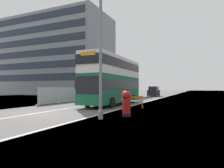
% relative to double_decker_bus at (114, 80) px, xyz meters
% --- Properties ---
extents(ground, '(140.00, 280.00, 0.10)m').
position_rel_double_decker_bus_xyz_m(ground, '(-0.48, -8.60, -2.75)').
color(ground, '#565451').
extents(double_decker_bus, '(2.86, 10.97, 5.09)m').
position_rel_double_decker_bus_xyz_m(double_decker_bus, '(0.00, 0.00, 0.00)').
color(double_decker_bus, '#145638').
rests_on(double_decker_bus, ground).
extents(lamppost_foreground, '(0.29, 0.70, 8.03)m').
position_rel_double_decker_bus_xyz_m(lamppost_foreground, '(3.22, -9.32, 1.08)').
color(lamppost_foreground, gray).
rests_on(lamppost_foreground, ground).
extents(red_pillar_postbox, '(0.59, 0.59, 1.65)m').
position_rel_double_decker_bus_xyz_m(red_pillar_postbox, '(4.24, -7.65, -1.80)').
color(red_pillar_postbox, black).
rests_on(red_pillar_postbox, ground).
extents(roadworks_barrier, '(1.51, 0.75, 1.09)m').
position_rel_double_decker_bus_xyz_m(roadworks_barrier, '(3.22, -2.55, -2.04)').
color(roadworks_barrier, orange).
rests_on(roadworks_barrier, ground).
extents(construction_site_fence, '(0.44, 17.20, 1.96)m').
position_rel_double_decker_bus_xyz_m(construction_site_fence, '(-6.79, 4.37, -1.77)').
color(construction_site_fence, '#A8AAAD').
rests_on(construction_site_fence, ground).
extents(car_oncoming_near, '(2.05, 3.80, 2.19)m').
position_rel_double_decker_bus_xyz_m(car_oncoming_near, '(-4.08, 14.88, -1.69)').
color(car_oncoming_near, navy).
rests_on(car_oncoming_near, ground).
extents(car_receding_mid, '(2.08, 4.18, 2.14)m').
position_rel_double_decker_bus_xyz_m(car_receding_mid, '(-0.34, 22.15, -1.70)').
color(car_receding_mid, black).
rests_on(car_receding_mid, ground).
extents(bare_tree_far_verge_near, '(2.96, 2.66, 4.83)m').
position_rel_double_decker_bus_xyz_m(bare_tree_far_verge_near, '(-13.28, 28.08, -0.24)').
color(bare_tree_far_verge_near, '#4C3D2D').
rests_on(bare_tree_far_verge_near, ground).
extents(bare_tree_far_verge_mid, '(2.92, 2.34, 4.46)m').
position_rel_double_decker_bus_xyz_m(bare_tree_far_verge_mid, '(-13.58, 31.42, -0.39)').
color(bare_tree_far_verge_mid, '#4C3D2D').
rests_on(bare_tree_far_verge_mid, ground).
extents(bare_tree_far_verge_far, '(2.62, 2.26, 5.01)m').
position_rel_double_decker_bus_xyz_m(bare_tree_far_verge_far, '(-14.59, 43.48, -0.36)').
color(bare_tree_far_verge_far, '#4C3D2D').
rests_on(bare_tree_far_verge_far, ground).
extents(pedestrian_at_kerb, '(0.34, 0.34, 1.66)m').
position_rel_double_decker_bus_xyz_m(pedestrian_at_kerb, '(3.28, -5.51, -1.87)').
color(pedestrian_at_kerb, '#2D3342').
rests_on(pedestrian_at_kerb, ground).
extents(backdrop_office_block, '(31.34, 15.73, 21.96)m').
position_rel_double_decker_bus_xyz_m(backdrop_office_block, '(-30.07, 26.73, 8.28)').
color(backdrop_office_block, gray).
rests_on(backdrop_office_block, ground).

